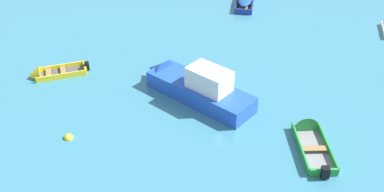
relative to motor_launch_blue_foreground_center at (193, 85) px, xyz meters
name	(u,v)px	position (x,y,z in m)	size (l,w,h in m)	color
motor_launch_blue_foreground_center	(193,85)	(0.00, 0.00, 0.00)	(5.40, 6.46, 2.31)	blue
rowboat_green_near_right	(308,134)	(4.45, -4.63, -0.49)	(1.97, 4.02, 1.19)	gray
rowboat_yellow_back_row_right	(46,74)	(-7.75, 3.85, -0.51)	(3.46, 1.40, 1.05)	#4C4C51
mooring_buoy_between_boats_left	(69,138)	(-6.53, -2.11, -0.67)	(0.44, 0.44, 0.44)	yellow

